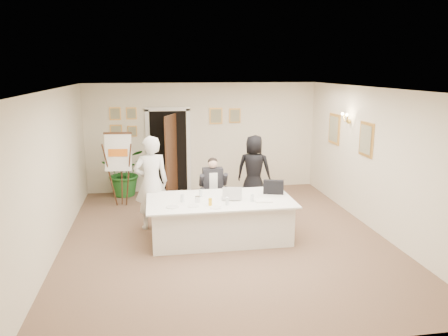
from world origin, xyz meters
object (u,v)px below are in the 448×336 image
conference_table (220,219)px  steel_jug (198,199)px  laptop_bag (273,187)px  potted_palm (126,172)px  standing_woman (254,170)px  seated_man (213,188)px  flip_chart (120,173)px  paper_stack (264,201)px  oj_glass (210,202)px  standing_man (151,183)px  laptop (231,192)px

conference_table → steel_jug: steel_jug is taller
laptop_bag → potted_palm: bearing=151.5°
conference_table → standing_woman: size_ratio=1.64×
seated_man → flip_chart: 2.34m
standing_woman → steel_jug: 2.67m
paper_stack → standing_woman: bearing=81.2°
conference_table → oj_glass: (-0.23, -0.35, 0.45)m
standing_man → oj_glass: (1.03, -1.14, -0.10)m
paper_stack → steel_jug: 1.21m
potted_palm → laptop_bag: potted_palm is taller
potted_palm → laptop: 3.89m
flip_chart → standing_woman: 3.12m
conference_table → laptop_bag: laptop_bag is taller
laptop → laptop_bag: (0.87, 0.19, -0.00)m
potted_palm → oj_glass: potted_palm is taller
standing_man → laptop: 1.66m
standing_man → oj_glass: bearing=121.3°
standing_man → steel_jug: bearing=121.5°
seated_man → standing_man: (-1.28, -0.34, 0.27)m
seated_man → paper_stack: seated_man is taller
standing_woman → oj_glass: size_ratio=12.69×
potted_palm → oj_glass: 3.98m
paper_stack → steel_jug: steel_jug is taller
laptop → laptop_bag: laptop is taller
oj_glass → standing_man: bearing=132.1°
standing_man → standing_woman: (2.38, 1.26, -0.12)m
oj_glass → steel_jug: size_ratio=1.18×
seated_man → flip_chart: size_ratio=0.78×
standing_woman → steel_jug: size_ratio=15.00×
conference_table → potted_palm: bearing=120.4°
laptop_bag → laptop: bearing=-150.6°
paper_stack → potted_palm: bearing=127.2°
laptop → laptop_bag: size_ratio=0.95×
standing_man → laptop_bag: size_ratio=4.81×
flip_chart → laptop_bag: 3.74m
steel_jug → oj_glass: bearing=-48.6°
conference_table → steel_jug: bearing=-164.5°
flip_chart → conference_table: bearing=-49.9°
seated_man → oj_glass: 1.51m
paper_stack → seated_man: bearing=117.9°
paper_stack → steel_jug: bearing=172.6°
laptop → steel_jug: laptop is taller
laptop_bag → standing_man: bearing=-177.2°
conference_table → seated_man: 1.16m
seated_man → standing_woman: bearing=44.9°
laptop → laptop_bag: bearing=19.2°
standing_woman → steel_jug: standing_woman is taller
standing_man → standing_woman: bearing=-162.8°
laptop → standing_man: bearing=158.7°
seated_man → laptop: 1.17m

